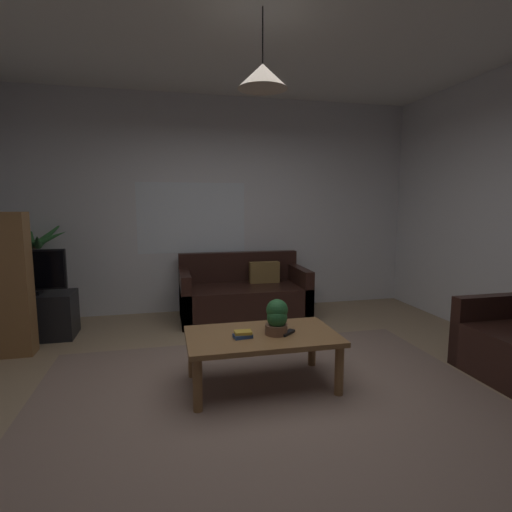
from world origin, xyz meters
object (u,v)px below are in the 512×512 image
(tv_stand, at_px, (31,316))
(potted_palm_corner, at_px, (37,279))
(couch_under_window, at_px, (244,296))
(coffee_table, at_px, (262,341))
(book_on_table_1, at_px, (243,332))
(potted_plant_on_table, at_px, (277,317))
(remote_on_table_0, at_px, (276,330))
(tv, at_px, (27,272))
(remote_on_table_1, at_px, (287,333))
(book_on_table_0, at_px, (243,336))
(pendant_lamp, at_px, (263,76))

(tv_stand, xyz_separation_m, potted_palm_corner, (-0.06, 0.48, 0.33))
(couch_under_window, bearing_deg, potted_palm_corner, 175.43)
(couch_under_window, height_order, coffee_table, couch_under_window)
(book_on_table_1, bearing_deg, potted_palm_corner, 133.58)
(coffee_table, xyz_separation_m, potted_plant_on_table, (0.12, -0.02, 0.20))
(coffee_table, xyz_separation_m, potted_palm_corner, (-2.25, 2.14, 0.20))
(remote_on_table_0, relative_size, tv, 0.21)
(remote_on_table_1, xyz_separation_m, tv, (-2.39, 1.70, 0.30))
(book_on_table_0, relative_size, remote_on_table_0, 0.89)
(book_on_table_0, bearing_deg, coffee_table, 17.95)
(remote_on_table_0, xyz_separation_m, tv, (-2.32, 1.61, 0.30))
(remote_on_table_0, height_order, pendant_lamp, pendant_lamp)
(tv, relative_size, potted_palm_corner, 0.60)
(coffee_table, bearing_deg, remote_on_table_1, -15.03)
(coffee_table, xyz_separation_m, book_on_table_1, (-0.17, -0.05, 0.10))
(coffee_table, height_order, remote_on_table_1, remote_on_table_1)
(couch_under_window, distance_m, tv, 2.49)
(book_on_table_1, bearing_deg, couch_under_window, 78.65)
(book_on_table_1, xyz_separation_m, potted_plant_on_table, (0.28, 0.03, 0.10))
(tv, xyz_separation_m, potted_palm_corner, (-0.06, 0.50, -0.17))
(remote_on_table_1, bearing_deg, couch_under_window, 137.52)
(remote_on_table_0, relative_size, tv_stand, 0.18)
(coffee_table, height_order, potted_plant_on_table, potted_plant_on_table)
(remote_on_table_0, bearing_deg, remote_on_table_1, -72.77)
(book_on_table_1, xyz_separation_m, tv, (-2.03, 1.69, 0.27))
(potted_plant_on_table, bearing_deg, book_on_table_1, -174.58)
(couch_under_window, relative_size, book_on_table_0, 11.33)
(potted_plant_on_table, bearing_deg, tv_stand, 143.85)
(couch_under_window, height_order, tv, tv)
(remote_on_table_1, bearing_deg, potted_plant_on_table, -150.83)
(couch_under_window, xyz_separation_m, remote_on_table_1, (-0.04, -1.99, 0.17))
(tv_stand, bearing_deg, couch_under_window, 6.51)
(coffee_table, bearing_deg, potted_plant_on_table, -11.87)
(remote_on_table_1, distance_m, tv, 2.95)
(book_on_table_0, height_order, book_on_table_1, book_on_table_1)
(remote_on_table_1, bearing_deg, coffee_table, -146.46)
(book_on_table_1, height_order, pendant_lamp, pendant_lamp)
(book_on_table_0, distance_m, tv, 2.66)
(potted_plant_on_table, height_order, pendant_lamp, pendant_lamp)
(book_on_table_1, bearing_deg, book_on_table_0, -129.35)
(pendant_lamp, bearing_deg, remote_on_table_1, -15.03)
(coffee_table, distance_m, remote_on_table_1, 0.22)
(remote_on_table_0, xyz_separation_m, tv_stand, (-2.32, 1.63, -0.20))
(remote_on_table_1, height_order, tv_stand, tv_stand)
(coffee_table, bearing_deg, book_on_table_1, -162.86)
(book_on_table_0, bearing_deg, couch_under_window, 78.59)
(coffee_table, height_order, remote_on_table_0, remote_on_table_0)
(coffee_table, relative_size, potted_palm_corner, 0.93)
(potted_plant_on_table, bearing_deg, tv, 144.20)
(book_on_table_0, relative_size, tv_stand, 0.16)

